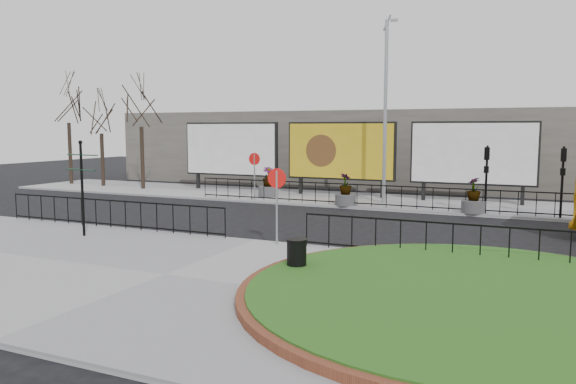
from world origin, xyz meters
The scene contains 25 objects.
ground centered at (0.00, 0.00, 0.00)m, with size 90.00×90.00×0.00m, color black.
pavement_near centered at (0.00, -5.00, 0.06)m, with size 30.00×10.00×0.12m, color gray.
pavement_far centered at (0.00, 12.00, 0.06)m, with size 44.00×6.00×0.12m, color gray.
brick_edge centered at (7.50, -4.00, 0.21)m, with size 10.40×10.40×0.18m, color brown.
grass_lawn centered at (7.50, -4.00, 0.23)m, with size 10.00×10.00×0.22m, color #285115.
railing_near_left centered at (-6.00, -0.30, 0.67)m, with size 10.00×0.10×1.10m, color black, non-canonical shape.
railing_near_right centered at (6.50, -0.30, 0.67)m, with size 9.00×0.10×1.10m, color black, non-canonical shape.
railing_far centered at (1.00, 9.30, 0.67)m, with size 18.00×0.10×1.10m, color black, non-canonical shape.
speed_sign_far centered at (-5.00, 9.40, 1.92)m, with size 0.64×0.07×2.47m.
speed_sign_near centered at (1.00, -0.40, 1.92)m, with size 0.64×0.07×2.47m.
billboard_left centered at (-8.50, 12.97, 2.60)m, with size 6.20×0.31×4.10m.
billboard_mid centered at (-1.50, 12.97, 2.60)m, with size 6.20×0.31×4.10m.
billboard_right centered at (5.50, 12.97, 2.60)m, with size 6.20×0.31×4.10m.
lamp_post centered at (1.51, 11.00, 4.83)m, with size 0.74×0.18×9.23m.
signal_pole_a centered at (6.50, 9.34, 2.10)m, with size 0.22×0.26×3.00m.
signal_pole_b centered at (9.50, 9.34, 2.10)m, with size 0.22×0.26×3.00m.
tree_left centered at (-14.00, 11.50, 3.62)m, with size 2.00×2.00×7.00m, color #2D2119, non-canonical shape.
tree_mid centered at (-17.50, 11.80, 3.22)m, with size 2.00×2.00×6.20m, color #2D2119, non-canonical shape.
tree_far centered at (-20.50, 12.00, 3.87)m, with size 2.00×2.00×7.50m, color #2D2119, non-canonical shape.
building_backdrop centered at (0.00, 22.00, 2.50)m, with size 40.00×10.00×5.00m, color #635F57.
fingerpost_sign centered at (-5.79, -1.87, 2.13)m, with size 1.56×0.52×3.33m.
litter_bin centered at (3.05, -3.50, 0.58)m, with size 0.55×0.55×0.90m.
planter_a centered at (-5.01, 11.00, 0.71)m, with size 1.07×1.07×1.63m.
planter_b centered at (0.02, 9.40, 0.70)m, with size 1.01×1.01×1.58m.
planter_c centered at (6.00, 9.40, 0.69)m, with size 1.05×1.05×1.59m.
Camera 1 is at (8.73, -16.52, 3.85)m, focal length 35.00 mm.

